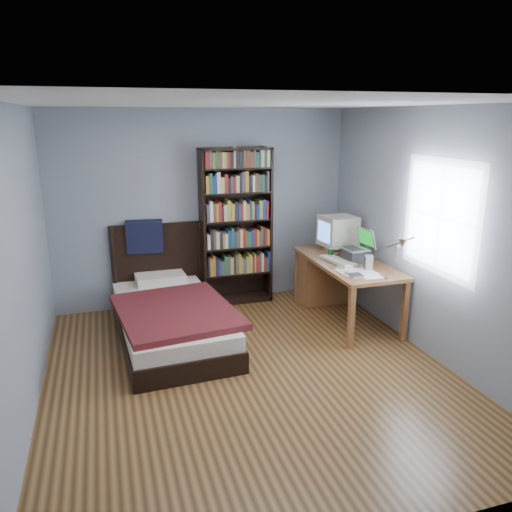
% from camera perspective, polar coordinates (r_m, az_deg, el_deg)
% --- Properties ---
extents(room, '(4.20, 4.24, 2.50)m').
position_cam_1_polar(room, '(4.49, -0.42, 0.94)').
color(room, '#4B2E16').
rests_on(room, ground).
extents(desk, '(0.75, 1.64, 0.73)m').
position_cam_1_polar(desk, '(6.53, 8.39, -2.11)').
color(desk, brown).
rests_on(desk, floor).
extents(crt_monitor, '(0.44, 0.41, 0.47)m').
position_cam_1_polar(crt_monitor, '(6.38, 9.33, 2.78)').
color(crt_monitor, beige).
rests_on(crt_monitor, desk).
extents(laptop, '(0.34, 0.35, 0.40)m').
position_cam_1_polar(laptop, '(6.02, 11.29, 0.40)').
color(laptop, '#2D2D30').
rests_on(laptop, desk).
extents(desk_lamp, '(0.21, 0.46, 0.55)m').
position_cam_1_polar(desk_lamp, '(5.06, 16.21, 1.04)').
color(desk_lamp, '#99999E').
rests_on(desk_lamp, desk).
extents(keyboard, '(0.29, 0.54, 0.05)m').
position_cam_1_polar(keyboard, '(5.97, 9.41, -0.56)').
color(keyboard, beige).
rests_on(keyboard, desk).
extents(speaker, '(0.11, 0.11, 0.17)m').
position_cam_1_polar(speaker, '(5.74, 12.75, -0.72)').
color(speaker, gray).
rests_on(speaker, desk).
extents(soda_can, '(0.06, 0.06, 0.11)m').
position_cam_1_polar(soda_can, '(6.14, 8.52, 0.30)').
color(soda_can, '#083D08').
rests_on(soda_can, desk).
extents(mouse, '(0.06, 0.10, 0.03)m').
position_cam_1_polar(mouse, '(6.33, 9.02, 0.39)').
color(mouse, silver).
rests_on(mouse, desk).
extents(phone_silver, '(0.11, 0.12, 0.02)m').
position_cam_1_polar(phone_silver, '(5.71, 9.58, -1.37)').
color(phone_silver, silver).
rests_on(phone_silver, desk).
extents(phone_grey, '(0.07, 0.10, 0.02)m').
position_cam_1_polar(phone_grey, '(5.55, 10.34, -1.91)').
color(phone_grey, gray).
rests_on(phone_grey, desk).
extents(external_drive, '(0.13, 0.13, 0.03)m').
position_cam_1_polar(external_drive, '(5.47, 11.34, -2.22)').
color(external_drive, gray).
rests_on(external_drive, desk).
extents(bookshelf, '(0.91, 0.30, 2.02)m').
position_cam_1_polar(bookshelf, '(6.45, -2.29, 3.34)').
color(bookshelf, black).
rests_on(bookshelf, floor).
extents(bed, '(1.32, 2.24, 1.16)m').
position_cam_1_polar(bed, '(5.73, -9.90, -6.52)').
color(bed, black).
rests_on(bed, floor).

